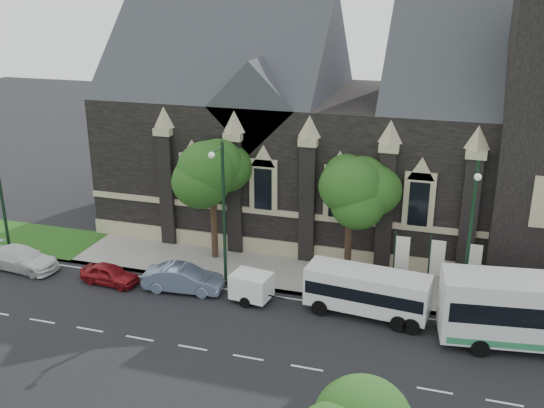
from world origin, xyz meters
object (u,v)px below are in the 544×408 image
at_px(shuttle_bus, 368,290).
at_px(tree_walk_right, 355,188).
at_px(sedan, 183,279).
at_px(banner_flag_center, 434,261).
at_px(car_far_red, 110,274).
at_px(box_trailer, 251,286).
at_px(street_lamp_mid, 222,206).
at_px(banner_flag_left, 399,257).
at_px(banner_flag_right, 470,266).
at_px(street_lamp_near, 470,233).
at_px(car_far_white, 22,259).
at_px(tree_walk_left, 217,177).

bearing_deg(shuttle_bus, tree_walk_right, 115.86).
bearing_deg(sedan, banner_flag_center, -82.37).
distance_m(tree_walk_right, car_far_red, 15.96).
distance_m(box_trailer, sedan, 4.34).
bearing_deg(box_trailer, banner_flag_center, 26.73).
bearing_deg(banner_flag_center, street_lamp_mid, -171.18).
height_order(banner_flag_left, banner_flag_right, same).
bearing_deg(banner_flag_center, sedan, -166.69).
relative_size(street_lamp_near, banner_flag_center, 2.25).
distance_m(banner_flag_left, banner_flag_right, 4.00).
bearing_deg(car_far_white, car_far_red, -86.49).
bearing_deg(tree_walk_left, shuttle_bus, -23.86).
bearing_deg(banner_flag_left, banner_flag_right, 0.00).
relative_size(shuttle_bus, car_far_red, 1.87).
bearing_deg(street_lamp_mid, banner_flag_right, 7.60).
bearing_deg(banner_flag_center, banner_flag_right, 0.00).
bearing_deg(car_far_white, shuttle_bus, -83.32).
distance_m(street_lamp_near, shuttle_bus, 6.30).
relative_size(tree_walk_right, banner_flag_right, 1.95).
relative_size(tree_walk_left, shuttle_bus, 1.09).
relative_size(tree_walk_right, banner_flag_center, 1.95).
bearing_deg(tree_walk_left, banner_flag_center, -6.89).
relative_size(tree_walk_left, street_lamp_near, 0.85).
height_order(banner_flag_center, sedan, banner_flag_center).
bearing_deg(banner_flag_right, shuttle_bus, -150.30).
bearing_deg(car_far_red, sedan, -79.00).
distance_m(banner_flag_center, banner_flag_right, 2.00).
bearing_deg(tree_walk_left, box_trailer, -51.49).
bearing_deg(banner_flag_left, shuttle_bus, -113.79).
bearing_deg(banner_flag_right, box_trailer, -164.10).
height_order(sedan, car_far_red, sedan).
bearing_deg(car_far_red, shuttle_bus, -81.74).
bearing_deg(car_far_red, box_trailer, -81.89).
bearing_deg(banner_flag_center, banner_flag_left, 180.00).
bearing_deg(car_far_red, street_lamp_near, -79.34).
bearing_deg(tree_walk_right, banner_flag_center, -18.64).
xyz_separation_m(street_lamp_mid, banner_flag_left, (10.29, 1.91, -2.73)).
distance_m(banner_flag_left, banner_flag_center, 2.00).
bearing_deg(car_far_white, tree_walk_left, -59.94).
xyz_separation_m(street_lamp_mid, sedan, (-2.06, -1.49, -4.32)).
bearing_deg(car_far_white, street_lamp_near, -81.25).
height_order(tree_walk_left, car_far_red, tree_walk_left).
xyz_separation_m(street_lamp_near, banner_flag_left, (-3.71, 1.91, -2.73)).
height_order(shuttle_bus, car_far_red, shuttle_bus).
height_order(box_trailer, car_far_white, box_trailer).
xyz_separation_m(tree_walk_right, tree_walk_left, (-9.01, -0.01, -0.08)).
height_order(street_lamp_mid, sedan, street_lamp_mid).
height_order(sedan, car_far_white, sedan).
relative_size(tree_walk_right, car_far_red, 2.09).
bearing_deg(banner_flag_center, shuttle_bus, -137.65).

